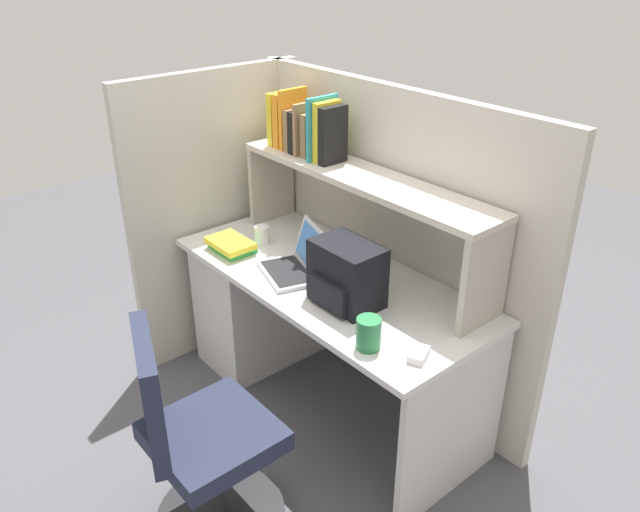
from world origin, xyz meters
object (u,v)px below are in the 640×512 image
Objects in this scene: paper_cup at (262,235)px; backpack at (346,275)px; office_chair at (200,451)px; laptop at (297,263)px; computer_mouse at (418,355)px; snack_canister at (369,333)px.

backpack is at bearing -5.46° from paper_cup.
office_chair is at bearing -87.20° from backpack.
backpack is (0.34, -0.01, 0.08)m from laptop.
computer_mouse is at bearing -4.71° from laptop.
office_chair reaches higher than paper_cup.
backpack is at bearing 149.30° from computer_mouse.
laptop reaches higher than computer_mouse.
paper_cup is (-0.37, 0.06, -0.00)m from laptop.
backpack is 0.90m from office_chair.
office_chair is at bearing -144.65° from computer_mouse.
snack_canister is at bearing -12.55° from paper_cup.
backpack is at bearing -0.86° from laptop.
snack_canister is at bearing -27.45° from backpack.
laptop is at bearing 165.77° from snack_canister.
paper_cup is (-1.18, 0.13, 0.03)m from computer_mouse.
computer_mouse is 0.20m from snack_canister.
laptop is at bearing 179.14° from backpack.
snack_canister reaches higher than paper_cup.
laptop is at bearing -9.59° from paper_cup.
office_chair is at bearing -48.56° from paper_cup.
paper_cup is 1.18m from office_chair.
laptop is 0.81m from computer_mouse.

